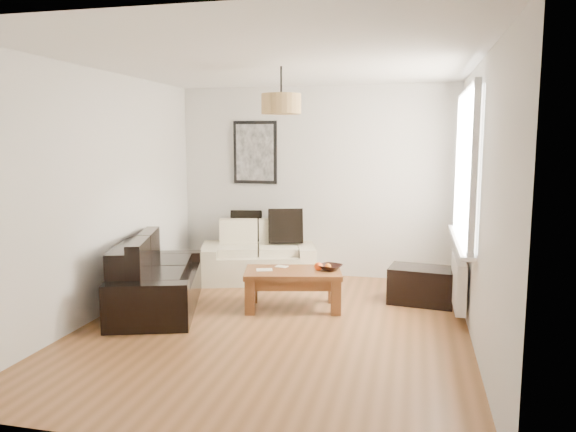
% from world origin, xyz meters
% --- Properties ---
extents(floor, '(4.50, 4.50, 0.00)m').
position_xyz_m(floor, '(0.00, 0.00, 0.00)').
color(floor, brown).
rests_on(floor, ground).
extents(ceiling, '(3.80, 4.50, 0.00)m').
position_xyz_m(ceiling, '(0.00, 0.00, 2.60)').
color(ceiling, white).
rests_on(ceiling, floor).
extents(wall_back, '(3.80, 0.04, 2.60)m').
position_xyz_m(wall_back, '(0.00, 2.25, 1.30)').
color(wall_back, silver).
rests_on(wall_back, floor).
extents(wall_front, '(3.80, 0.04, 2.60)m').
position_xyz_m(wall_front, '(0.00, -2.25, 1.30)').
color(wall_front, silver).
rests_on(wall_front, floor).
extents(wall_left, '(0.04, 4.50, 2.60)m').
position_xyz_m(wall_left, '(-1.90, 0.00, 1.30)').
color(wall_left, silver).
rests_on(wall_left, floor).
extents(wall_right, '(0.04, 4.50, 2.60)m').
position_xyz_m(wall_right, '(1.90, 0.00, 1.30)').
color(wall_right, silver).
rests_on(wall_right, floor).
extents(window_bay, '(0.14, 1.90, 1.60)m').
position_xyz_m(window_bay, '(1.86, 0.80, 1.60)').
color(window_bay, white).
rests_on(window_bay, wall_right).
extents(radiator, '(0.10, 0.90, 0.52)m').
position_xyz_m(radiator, '(1.82, 0.80, 0.38)').
color(radiator, white).
rests_on(radiator, wall_right).
extents(poster, '(0.62, 0.04, 0.87)m').
position_xyz_m(poster, '(-0.85, 2.22, 1.70)').
color(poster, black).
rests_on(poster, wall_back).
extents(pendant_shade, '(0.40, 0.40, 0.20)m').
position_xyz_m(pendant_shade, '(0.00, 0.30, 2.23)').
color(pendant_shade, tan).
rests_on(pendant_shade, ceiling).
extents(loveseat_cream, '(1.67, 1.21, 0.75)m').
position_xyz_m(loveseat_cream, '(-0.69, 1.78, 0.37)').
color(loveseat_cream, beige).
rests_on(loveseat_cream, floor).
extents(sofa_leather, '(1.32, 1.89, 0.74)m').
position_xyz_m(sofa_leather, '(-1.43, 0.32, 0.37)').
color(sofa_leather, black).
rests_on(sofa_leather, floor).
extents(coffee_table, '(1.16, 0.80, 0.43)m').
position_xyz_m(coffee_table, '(0.04, 0.65, 0.22)').
color(coffee_table, brown).
rests_on(coffee_table, floor).
extents(ottoman, '(0.79, 0.56, 0.42)m').
position_xyz_m(ottoman, '(1.45, 1.19, 0.21)').
color(ottoman, black).
rests_on(ottoman, floor).
extents(cushion_left, '(0.44, 0.21, 0.43)m').
position_xyz_m(cushion_left, '(-0.91, 1.96, 0.70)').
color(cushion_left, black).
rests_on(cushion_left, loveseat_cream).
extents(cushion_right, '(0.49, 0.27, 0.46)m').
position_xyz_m(cushion_right, '(-0.35, 1.96, 0.72)').
color(cushion_right, black).
rests_on(cushion_right, loveseat_cream).
extents(fruit_bowl, '(0.31, 0.31, 0.06)m').
position_xyz_m(fruit_bowl, '(0.45, 0.76, 0.47)').
color(fruit_bowl, black).
rests_on(fruit_bowl, coffee_table).
extents(orange_a, '(0.11, 0.11, 0.09)m').
position_xyz_m(orange_a, '(0.32, 0.73, 0.47)').
color(orange_a, '#FC4F15').
rests_on(orange_a, fruit_bowl).
extents(orange_b, '(0.07, 0.07, 0.07)m').
position_xyz_m(orange_b, '(0.42, 0.75, 0.47)').
color(orange_b, orange).
rests_on(orange_b, fruit_bowl).
extents(orange_c, '(0.10, 0.10, 0.08)m').
position_xyz_m(orange_c, '(0.31, 0.74, 0.47)').
color(orange_c, orange).
rests_on(orange_c, fruit_bowl).
extents(papers, '(0.21, 0.17, 0.01)m').
position_xyz_m(papers, '(-0.27, 0.59, 0.44)').
color(papers, white).
rests_on(papers, coffee_table).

